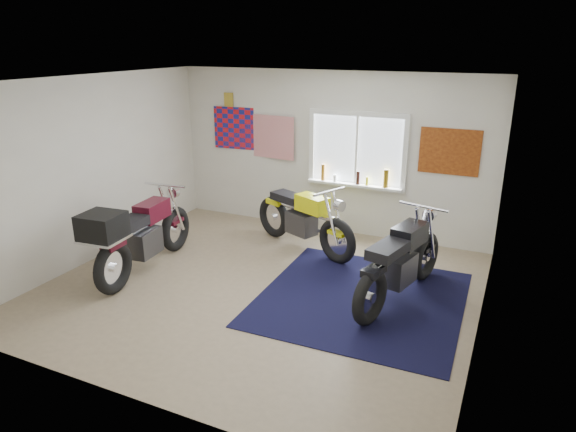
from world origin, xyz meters
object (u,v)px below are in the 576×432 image
at_px(maroon_tourer, 138,235).
at_px(black_chrome_bike, 400,264).
at_px(navy_rug, 361,298).
at_px(yellow_triumph, 303,220).

bearing_deg(maroon_tourer, black_chrome_bike, -82.61).
bearing_deg(black_chrome_bike, maroon_tourer, 116.29).
bearing_deg(black_chrome_bike, navy_rug, 128.19).
relative_size(yellow_triumph, black_chrome_bike, 0.93).
height_order(navy_rug, yellow_triumph, yellow_triumph).
bearing_deg(black_chrome_bike, yellow_triumph, 72.77).
distance_m(navy_rug, black_chrome_bike, 0.68).
xyz_separation_m(navy_rug, yellow_triumph, (-1.35, 1.25, 0.47)).
height_order(yellow_triumph, black_chrome_bike, black_chrome_bike).
relative_size(navy_rug, yellow_triumph, 1.29).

